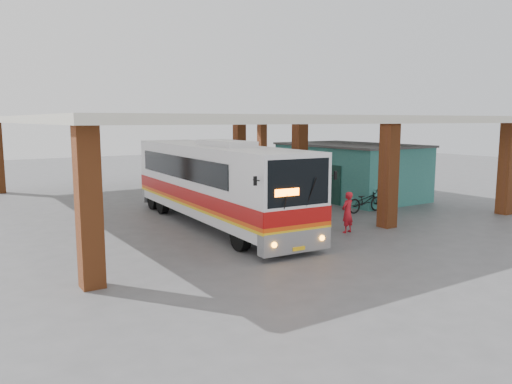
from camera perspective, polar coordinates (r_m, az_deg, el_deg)
The scene contains 8 objects.
ground at distance 22.00m, azimuth 3.57°, elevation -3.53°, with size 90.00×90.00×0.00m, color #515154.
brick_columns at distance 26.56m, azimuth -0.34°, elevation 3.26°, with size 20.10×21.60×4.35m.
canopy_roof at distance 27.27m, azimuth -3.73°, elevation 8.27°, with size 21.00×23.00×0.30m, color silver.
shop_building at distance 29.59m, azimuth 10.67°, elevation 2.44°, with size 5.20×8.20×3.11m.
coach_bus at distance 21.30m, azimuth -4.62°, elevation 1.03°, with size 3.31×12.68×3.66m.
motorcycle at distance 24.89m, azimuth 12.40°, elevation -0.99°, with size 0.76×2.17×1.14m, color black.
pedestrian at distance 20.24m, azimuth 10.41°, elevation -2.30°, with size 0.60×0.40×1.65m, color red.
red_chair at distance 30.42m, azimuth 2.00°, elevation 0.46°, with size 0.42×0.42×0.79m.
Camera 1 is at (-12.85, -17.28, 4.48)m, focal length 35.00 mm.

